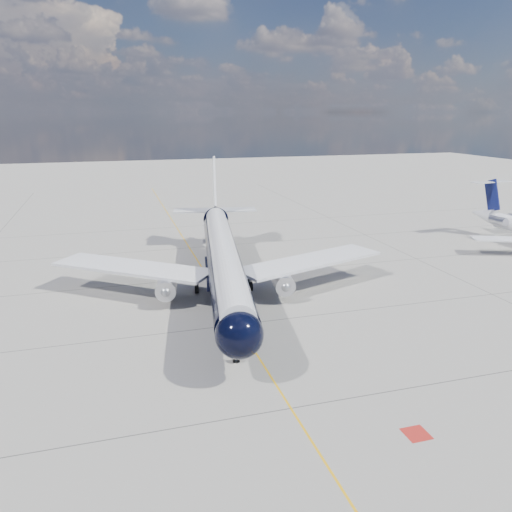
% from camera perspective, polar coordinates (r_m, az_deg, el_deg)
% --- Properties ---
extents(ground, '(320.00, 320.00, 0.00)m').
position_cam_1_polar(ground, '(67.70, -6.28, -1.19)').
color(ground, gray).
rests_on(ground, ground).
extents(taxiway_centerline, '(0.16, 160.00, 0.01)m').
position_cam_1_polar(taxiway_centerline, '(63.02, -5.47, -2.49)').
color(taxiway_centerline, '#E2A00B').
rests_on(taxiway_centerline, ground).
extents(red_marking, '(1.60, 1.60, 0.01)m').
position_cam_1_polar(red_marking, '(35.78, 17.86, -18.77)').
color(red_marking, maroon).
rests_on(red_marking, ground).
extents(main_airliner, '(38.70, 47.57, 13.79)m').
position_cam_1_polar(main_airliner, '(57.03, -3.78, 0.05)').
color(main_airliner, black).
rests_on(main_airliner, ground).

